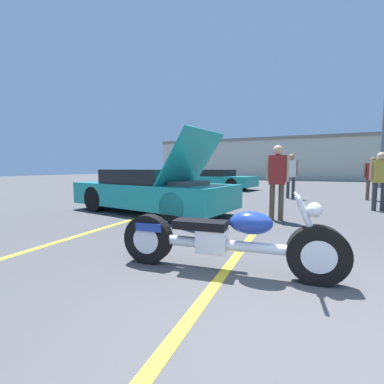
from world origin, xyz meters
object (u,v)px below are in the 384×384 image
object	(u,v)px
parked_car_left_row	(217,179)
spectator_far_lot	(380,176)
spectator_near_motorcycle	(277,176)
spectator_by_show_car	(372,175)
motorcycle	(224,240)
show_car_hood_open	(153,191)
spectator_midground	(291,172)

from	to	relation	value
parked_car_left_row	spectator_far_lot	size ratio (longest dim) A/B	2.81
spectator_near_motorcycle	spectator_far_lot	size ratio (longest dim) A/B	1.05
spectator_by_show_car	parked_car_left_row	bearing A→B (deg)	158.06
motorcycle	spectator_by_show_car	distance (m)	9.32
spectator_near_motorcycle	spectator_far_lot	world-z (taller)	spectator_near_motorcycle
spectator_far_lot	spectator_near_motorcycle	bearing A→B (deg)	-135.59
spectator_near_motorcycle	spectator_by_show_car	xyz separation A→B (m)	(2.94, 5.32, -0.09)
show_car_hood_open	spectator_far_lot	xyz separation A→B (m)	(5.84, 2.68, 0.39)
motorcycle	spectator_by_show_car	size ratio (longest dim) A/B	1.61
spectator_far_lot	parked_car_left_row	bearing A→B (deg)	139.62
show_car_hood_open	spectator_midground	bearing A→B (deg)	65.90
parked_car_left_row	spectator_near_motorcycle	world-z (taller)	spectator_near_motorcycle
show_car_hood_open	spectator_by_show_car	xyz separation A→B (m)	(6.22, 5.49, 0.36)
spectator_by_show_car	spectator_far_lot	world-z (taller)	spectator_far_lot
show_car_hood_open	spectator_far_lot	size ratio (longest dim) A/B	2.90
parked_car_left_row	show_car_hood_open	bearing A→B (deg)	-71.52
spectator_far_lot	show_car_hood_open	bearing A→B (deg)	-155.37
show_car_hood_open	spectator_near_motorcycle	distance (m)	3.32
spectator_by_show_car	spectator_far_lot	size ratio (longest dim) A/B	0.97
spectator_midground	spectator_near_motorcycle	bearing A→B (deg)	-91.41
motorcycle	spectator_near_motorcycle	xyz separation A→B (m)	(0.28, 3.41, 0.66)
parked_car_left_row	spectator_by_show_car	size ratio (longest dim) A/B	2.88
parked_car_left_row	spectator_far_lot	distance (m)	8.73
motorcycle	spectator_near_motorcycle	size ratio (longest dim) A/B	1.50
spectator_near_motorcycle	spectator_midground	xyz separation A→B (m)	(0.12, 4.73, 0.02)
show_car_hood_open	spectator_by_show_car	size ratio (longest dim) A/B	2.98
spectator_near_motorcycle	parked_car_left_row	bearing A→B (deg)	116.61
spectator_near_motorcycle	spectator_by_show_car	world-z (taller)	spectator_near_motorcycle
show_car_hood_open	spectator_midground	distance (m)	5.99
motorcycle	spectator_midground	bearing A→B (deg)	81.96
spectator_near_motorcycle	spectator_midground	size ratio (longest dim) A/B	0.98
parked_car_left_row	spectator_midground	xyz separation A→B (m)	(4.20, -3.42, 0.51)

